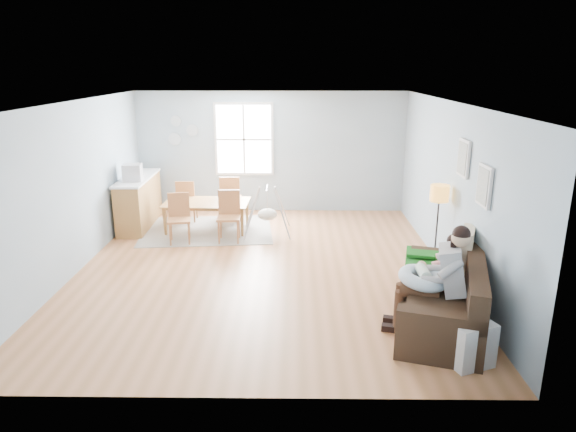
{
  "coord_description": "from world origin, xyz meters",
  "views": [
    {
      "loc": [
        0.53,
        -7.96,
        3.24
      ],
      "look_at": [
        0.43,
        -0.36,
        1.0
      ],
      "focal_mm": 32.0,
      "sensor_mm": 36.0,
      "label": 1
    }
  ],
  "objects_px": {
    "sofa": "(447,299)",
    "monitor": "(132,172)",
    "storage_cube": "(468,342)",
    "chair_nw": "(186,199)",
    "chair_ne": "(230,195)",
    "baby_swing": "(267,214)",
    "counter": "(139,201)",
    "floor_lamp": "(439,201)",
    "dining_table": "(207,216)",
    "father": "(437,276)",
    "chair_sw": "(179,215)",
    "chair_se": "(229,212)",
    "toddler": "(443,260)"
  },
  "relations": [
    {
      "from": "floor_lamp",
      "to": "baby_swing",
      "type": "height_order",
      "value": "floor_lamp"
    },
    {
      "from": "floor_lamp",
      "to": "chair_se",
      "type": "relative_size",
      "value": 1.5
    },
    {
      "from": "chair_ne",
      "to": "monitor",
      "type": "xyz_separation_m",
      "value": [
        -1.83,
        -0.7,
        0.64
      ]
    },
    {
      "from": "father",
      "to": "counter",
      "type": "bearing_deg",
      "value": 138.4
    },
    {
      "from": "floor_lamp",
      "to": "baby_swing",
      "type": "bearing_deg",
      "value": 145.7
    },
    {
      "from": "chair_nw",
      "to": "chair_se",
      "type": "bearing_deg",
      "value": -48.2
    },
    {
      "from": "chair_se",
      "to": "monitor",
      "type": "height_order",
      "value": "monitor"
    },
    {
      "from": "chair_sw",
      "to": "baby_swing",
      "type": "relative_size",
      "value": 0.97
    },
    {
      "from": "counter",
      "to": "toddler",
      "type": "bearing_deg",
      "value": -37.11
    },
    {
      "from": "floor_lamp",
      "to": "counter",
      "type": "relative_size",
      "value": 0.77
    },
    {
      "from": "floor_lamp",
      "to": "dining_table",
      "type": "bearing_deg",
      "value": 152.35
    },
    {
      "from": "father",
      "to": "baby_swing",
      "type": "bearing_deg",
      "value": 120.41
    },
    {
      "from": "father",
      "to": "baby_swing",
      "type": "distance_m",
      "value": 4.53
    },
    {
      "from": "father",
      "to": "chair_ne",
      "type": "relative_size",
      "value": 1.44
    },
    {
      "from": "toddler",
      "to": "chair_sw",
      "type": "relative_size",
      "value": 0.99
    },
    {
      "from": "monitor",
      "to": "chair_ne",
      "type": "bearing_deg",
      "value": 20.9
    },
    {
      "from": "chair_sw",
      "to": "father",
      "type": "bearing_deg",
      "value": -41.04
    },
    {
      "from": "chair_ne",
      "to": "father",
      "type": "bearing_deg",
      "value": -56.77
    },
    {
      "from": "chair_sw",
      "to": "storage_cube",
      "type": "bearing_deg",
      "value": -44.89
    },
    {
      "from": "chair_ne",
      "to": "baby_swing",
      "type": "relative_size",
      "value": 1.03
    },
    {
      "from": "father",
      "to": "chair_sw",
      "type": "height_order",
      "value": "father"
    },
    {
      "from": "chair_nw",
      "to": "counter",
      "type": "relative_size",
      "value": 0.49
    },
    {
      "from": "dining_table",
      "to": "chair_se",
      "type": "bearing_deg",
      "value": -46.03
    },
    {
      "from": "father",
      "to": "chair_sw",
      "type": "distance_m",
      "value": 5.22
    },
    {
      "from": "floor_lamp",
      "to": "dining_table",
      "type": "distance_m",
      "value": 4.65
    },
    {
      "from": "father",
      "to": "chair_se",
      "type": "bearing_deg",
      "value": 130.46
    },
    {
      "from": "floor_lamp",
      "to": "chair_ne",
      "type": "xyz_separation_m",
      "value": [
        -3.64,
        2.79,
        -0.63
      ]
    },
    {
      "from": "storage_cube",
      "to": "counter",
      "type": "relative_size",
      "value": 0.31
    },
    {
      "from": "chair_sw",
      "to": "chair_ne",
      "type": "xyz_separation_m",
      "value": [
        0.81,
        1.35,
        0.04
      ]
    },
    {
      "from": "dining_table",
      "to": "chair_se",
      "type": "xyz_separation_m",
      "value": [
        0.53,
        -0.59,
        0.25
      ]
    },
    {
      "from": "baby_swing",
      "to": "chair_nw",
      "type": "bearing_deg",
      "value": 155.72
    },
    {
      "from": "chair_sw",
      "to": "chair_ne",
      "type": "relative_size",
      "value": 0.94
    },
    {
      "from": "counter",
      "to": "dining_table",
      "type": "bearing_deg",
      "value": -12.49
    },
    {
      "from": "floor_lamp",
      "to": "chair_se",
      "type": "height_order",
      "value": "floor_lamp"
    },
    {
      "from": "counter",
      "to": "chair_se",
      "type": "bearing_deg",
      "value": -24.6
    },
    {
      "from": "father",
      "to": "storage_cube",
      "type": "height_order",
      "value": "father"
    },
    {
      "from": "dining_table",
      "to": "counter",
      "type": "height_order",
      "value": "counter"
    },
    {
      "from": "toddler",
      "to": "dining_table",
      "type": "height_order",
      "value": "toddler"
    },
    {
      "from": "father",
      "to": "chair_se",
      "type": "xyz_separation_m",
      "value": [
        -3.0,
        3.51,
        -0.22
      ]
    },
    {
      "from": "toddler",
      "to": "counter",
      "type": "relative_size",
      "value": 0.49
    },
    {
      "from": "sofa",
      "to": "toddler",
      "type": "bearing_deg",
      "value": 95.14
    },
    {
      "from": "storage_cube",
      "to": "father",
      "type": "bearing_deg",
      "value": 106.05
    },
    {
      "from": "chair_nw",
      "to": "baby_swing",
      "type": "relative_size",
      "value": 0.95
    },
    {
      "from": "storage_cube",
      "to": "baby_swing",
      "type": "xyz_separation_m",
      "value": [
        -2.49,
        4.59,
        0.16
      ]
    },
    {
      "from": "sofa",
      "to": "baby_swing",
      "type": "relative_size",
      "value": 2.54
    },
    {
      "from": "storage_cube",
      "to": "chair_nw",
      "type": "xyz_separation_m",
      "value": [
        -4.25,
        5.39,
        0.26
      ]
    },
    {
      "from": "sofa",
      "to": "chair_nw",
      "type": "bearing_deg",
      "value": 134.06
    },
    {
      "from": "counter",
      "to": "baby_swing",
      "type": "distance_m",
      "value": 2.75
    },
    {
      "from": "sofa",
      "to": "monitor",
      "type": "relative_size",
      "value": 6.27
    },
    {
      "from": "counter",
      "to": "monitor",
      "type": "xyz_separation_m",
      "value": [
        0.02,
        -0.35,
        0.68
      ]
    }
  ]
}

